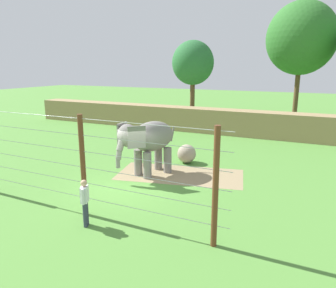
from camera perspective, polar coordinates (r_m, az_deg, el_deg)
ground_plane at (r=14.92m, az=-7.29°, el=-7.53°), size 120.00×120.00×0.00m
dirt_patch at (r=16.39m, az=2.14°, el=-5.43°), size 6.76×4.26×0.01m
embankment_wall at (r=26.69m, az=8.55°, el=4.07°), size 36.00×1.80×1.95m
elephant at (r=15.91m, az=-3.50°, el=0.79°), size 2.28×3.51×2.76m
enrichment_ball at (r=18.23m, az=3.32°, el=-1.73°), size 1.06×1.06×1.06m
cable_fence at (r=11.98m, az=-15.24°, el=-3.68°), size 11.15×0.19×3.76m
zookeeper at (r=11.42m, az=-14.52°, el=-9.70°), size 0.39×0.55×1.67m
tree_far_left at (r=30.50m, az=4.44°, el=14.08°), size 3.83×3.83×7.65m
tree_left_of_centre at (r=32.88m, az=22.57°, el=16.90°), size 6.22×6.22×11.06m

